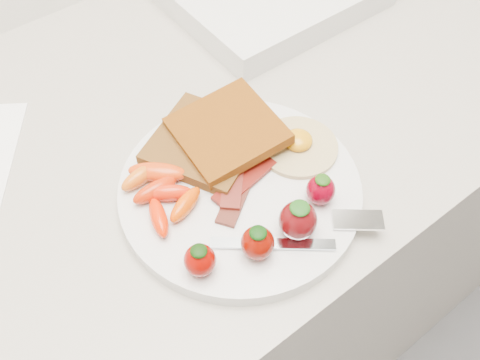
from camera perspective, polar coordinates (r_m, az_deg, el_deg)
counter at (r=1.05m, az=-6.05°, el=-11.67°), size 2.00×0.60×0.90m
plate at (r=0.60m, az=0.00°, el=-1.10°), size 0.27×0.27×0.02m
toast_lower at (r=0.62m, az=-3.75°, el=4.03°), size 0.15×0.15×0.01m
toast_upper at (r=0.61m, az=-1.38°, el=5.31°), size 0.12×0.12×0.03m
fried_egg at (r=0.62m, az=6.22°, el=3.74°), size 0.10×0.10×0.02m
bacon_strips at (r=0.59m, az=-0.16°, el=-0.39°), size 0.10×0.09×0.01m
baby_carrots at (r=0.58m, az=-8.49°, el=-1.03°), size 0.08×0.11×0.02m
strawberries at (r=0.54m, az=3.69°, el=-4.99°), size 0.18×0.06×0.05m
fork at (r=0.56m, az=7.71°, el=-5.59°), size 0.17×0.10×0.00m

